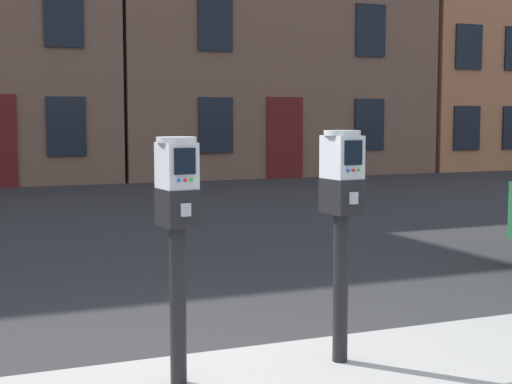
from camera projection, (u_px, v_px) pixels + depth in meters
The scene contains 3 objects.
parking_meter_near_kerb at pixel (177, 215), 4.20m from camera, with size 0.23×0.26×1.36m.
parking_meter_twin_adjacent at pixel (342, 203), 4.59m from camera, with size 0.23×0.26×1.38m.
townhouse_orange_brick at pixel (479, 25), 25.69m from camera, with size 6.99×5.82×9.22m.
Camera 1 is at (-1.49, -4.29, 1.61)m, focal length 54.72 mm.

